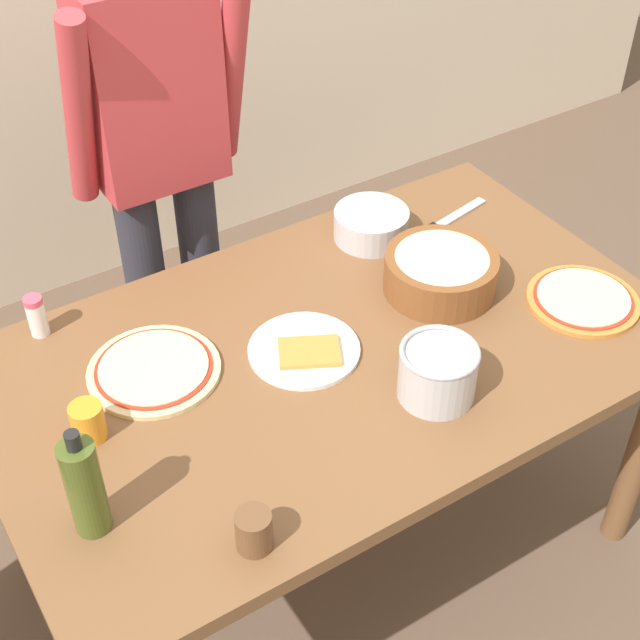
{
  "coord_description": "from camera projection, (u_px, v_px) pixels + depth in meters",
  "views": [
    {
      "loc": [
        -0.86,
        -1.31,
        2.19
      ],
      "look_at": [
        0.0,
        0.05,
        0.81
      ],
      "focal_mm": 51.37,
      "sensor_mm": 36.0,
      "label": 1
    }
  ],
  "objects": [
    {
      "name": "cup_small_brown",
      "position": [
        254.0,
        531.0,
        1.68
      ],
      "size": [
        0.07,
        0.07,
        0.08
      ],
      "primitive_type": "cylinder",
      "color": "brown",
      "rests_on": "dining_table"
    },
    {
      "name": "ground",
      "position": [
        329.0,
        544.0,
        2.61
      ],
      "size": [
        8.0,
        8.0,
        0.0
      ],
      "primitive_type": "plane",
      "color": "brown"
    },
    {
      "name": "mixing_bowl_steel",
      "position": [
        371.0,
        225.0,
        2.43
      ],
      "size": [
        0.2,
        0.2,
        0.08
      ],
      "color": "#B7B7BC",
      "rests_on": "dining_table"
    },
    {
      "name": "olive_oil_bottle",
      "position": [
        85.0,
        487.0,
        1.67
      ],
      "size": [
        0.07,
        0.07,
        0.26
      ],
      "color": "#47561E",
      "rests_on": "dining_table"
    },
    {
      "name": "person_cook",
      "position": [
        158.0,
        148.0,
        2.46
      ],
      "size": [
        0.49,
        0.25,
        1.62
      ],
      "color": "#2D2D38",
      "rests_on": "ground"
    },
    {
      "name": "salt_shaker",
      "position": [
        37.0,
        316.0,
        2.13
      ],
      "size": [
        0.04,
        0.04,
        0.11
      ],
      "color": "white",
      "rests_on": "dining_table"
    },
    {
      "name": "pizza_raw_on_board",
      "position": [
        154.0,
        369.0,
        2.05
      ],
      "size": [
        0.3,
        0.3,
        0.02
      ],
      "color": "beige",
      "rests_on": "dining_table"
    },
    {
      "name": "cup_orange",
      "position": [
        88.0,
        422.0,
        1.89
      ],
      "size": [
        0.07,
        0.07,
        0.08
      ],
      "primitive_type": "cylinder",
      "color": "orange",
      "rests_on": "dining_table"
    },
    {
      "name": "chef_knife",
      "position": [
        440.0,
        224.0,
        2.49
      ],
      "size": [
        0.29,
        0.08,
        0.02
      ],
      "color": "silver",
      "rests_on": "dining_table"
    },
    {
      "name": "plate_with_slice",
      "position": [
        305.0,
        350.0,
        2.1
      ],
      "size": [
        0.26,
        0.26,
        0.02
      ],
      "color": "white",
      "rests_on": "dining_table"
    },
    {
      "name": "steel_pot",
      "position": [
        438.0,
        372.0,
        1.97
      ],
      "size": [
        0.17,
        0.17,
        0.13
      ],
      "color": "#B7B7BC",
      "rests_on": "dining_table"
    },
    {
      "name": "pizza_cooked_on_tray",
      "position": [
        583.0,
        300.0,
        2.24
      ],
      "size": [
        0.28,
        0.28,
        0.02
      ],
      "color": "#C67A33",
      "rests_on": "dining_table"
    },
    {
      "name": "popcorn_bowl",
      "position": [
        441.0,
        269.0,
        2.25
      ],
      "size": [
        0.28,
        0.28,
        0.11
      ],
      "color": "brown",
      "rests_on": "dining_table"
    },
    {
      "name": "dining_table",
      "position": [
        331.0,
        376.0,
        2.18
      ],
      "size": [
        1.6,
        0.96,
        0.76
      ],
      "color": "brown",
      "rests_on": "ground"
    }
  ]
}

